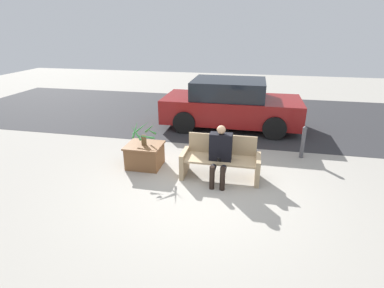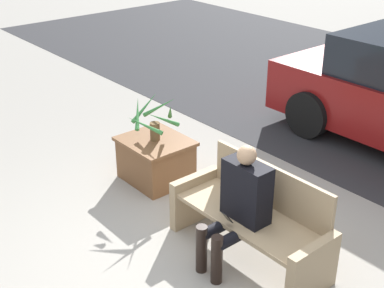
{
  "view_description": "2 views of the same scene",
  "coord_description": "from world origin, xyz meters",
  "views": [
    {
      "loc": [
        0.82,
        -5.01,
        2.98
      ],
      "look_at": [
        -0.36,
        0.69,
        0.66
      ],
      "focal_mm": 28.0,
      "sensor_mm": 36.0,
      "label": 1
    },
    {
      "loc": [
        3.09,
        -2.49,
        3.16
      ],
      "look_at": [
        -0.66,
        0.66,
        0.8
      ],
      "focal_mm": 50.0,
      "sensor_mm": 36.0,
      "label": 2
    }
  ],
  "objects": [
    {
      "name": "bollard_post",
      "position": [
        2.06,
        1.99,
        0.41
      ],
      "size": [
        0.1,
        0.1,
        0.79
      ],
      "color": "#4C4C51",
      "rests_on": "ground_plane"
    },
    {
      "name": "ground_plane",
      "position": [
        0.0,
        0.0,
        0.0
      ],
      "size": [
        30.0,
        30.0,
        0.0
      ],
      "primitive_type": "plane",
      "color": "#9E998E"
    },
    {
      "name": "road_surface",
      "position": [
        0.0,
        5.31,
        0.0
      ],
      "size": [
        20.0,
        6.0,
        0.01
      ],
      "primitive_type": "cube",
      "color": "#2D2D30",
      "rests_on": "ground_plane"
    },
    {
      "name": "person_seated",
      "position": [
        0.26,
        0.44,
        0.64
      ],
      "size": [
        0.45,
        0.6,
        1.17
      ],
      "color": "black",
      "rests_on": "ground_plane"
    },
    {
      "name": "parked_car",
      "position": [
        0.16,
        4.01,
        0.72
      ],
      "size": [
        4.12,
        1.98,
        1.46
      ],
      "color": "maroon",
      "rests_on": "ground_plane"
    },
    {
      "name": "bench",
      "position": [
        0.26,
        0.63,
        0.39
      ],
      "size": [
        1.61,
        0.6,
        0.86
      ],
      "color": "tan",
      "rests_on": "ground_plane"
    },
    {
      "name": "planter_box",
      "position": [
        -1.46,
        0.78,
        0.28
      ],
      "size": [
        0.78,
        0.69,
        0.52
      ],
      "color": "brown",
      "rests_on": "ground_plane"
    },
    {
      "name": "potted_plant",
      "position": [
        -1.46,
        0.77,
        0.79
      ],
      "size": [
        0.59,
        0.6,
        0.5
      ],
      "color": "brown",
      "rests_on": "planter_box"
    }
  ]
}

